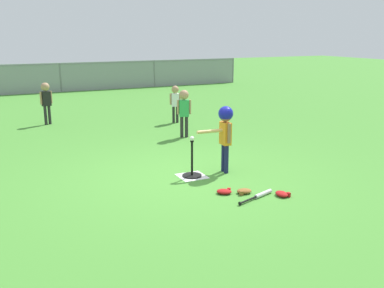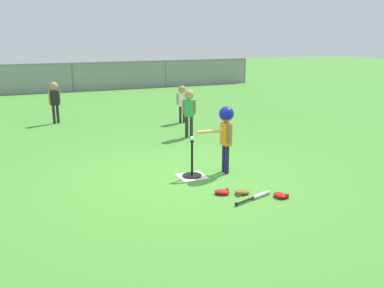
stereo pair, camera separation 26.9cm
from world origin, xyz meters
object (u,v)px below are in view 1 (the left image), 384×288
(fielder_deep_center, at_px, (46,98))
(spare_bat_silver, at_px, (260,195))
(batting_tee, at_px, (192,171))
(glove_near_bats, at_px, (224,191))
(batter_child, at_px, (225,126))
(fielder_near_left, at_px, (175,99))
(glove_by_plate, at_px, (282,194))
(fielder_deep_left, at_px, (184,107))
(glove_tossed_aside, at_px, (244,191))
(baseball_on_tee, at_px, (192,138))

(fielder_deep_center, relative_size, spare_bat_silver, 1.55)
(batting_tee, distance_m, glove_near_bats, 0.93)
(batter_child, bearing_deg, fielder_near_left, 77.55)
(fielder_near_left, bearing_deg, glove_by_plate, -97.54)
(batting_tee, xyz_separation_m, batter_child, (0.59, -0.03, 0.71))
(batter_child, relative_size, fielder_deep_left, 1.05)
(batting_tee, bearing_deg, fielder_near_left, 69.99)
(glove_tossed_aside, bearing_deg, fielder_near_left, 77.35)
(fielder_deep_left, xyz_separation_m, glove_tossed_aside, (-0.69, -3.62, -0.66))
(batter_child, xyz_separation_m, fielder_deep_left, (0.45, 2.61, -0.11))
(batting_tee, distance_m, fielder_near_left, 4.47)
(fielder_near_left, xyz_separation_m, glove_by_plate, (-0.73, -5.55, -0.59))
(fielder_deep_center, height_order, fielder_deep_left, fielder_deep_center)
(baseball_on_tee, height_order, fielder_near_left, fielder_near_left)
(baseball_on_tee, xyz_separation_m, fielder_deep_left, (1.04, 2.58, 0.05))
(baseball_on_tee, xyz_separation_m, spare_bat_silver, (0.48, -1.26, -0.61))
(fielder_deep_center, xyz_separation_m, glove_near_bats, (1.62, -6.33, -0.66))
(glove_near_bats, bearing_deg, baseball_on_tee, 95.09)
(glove_tossed_aside, bearing_deg, fielder_deep_left, 79.18)
(baseball_on_tee, distance_m, glove_tossed_aside, 1.26)
(batting_tee, xyz_separation_m, fielder_deep_center, (-1.54, 5.40, 0.60))
(batting_tee, xyz_separation_m, fielder_deep_left, (1.04, 2.58, 0.60))
(batting_tee, xyz_separation_m, glove_near_bats, (0.08, -0.93, -0.06))
(fielder_deep_left, bearing_deg, fielder_deep_center, 132.39)
(batting_tee, bearing_deg, glove_by_plate, -60.29)
(fielder_near_left, xyz_separation_m, spare_bat_silver, (-1.04, -5.44, -0.60))
(fielder_deep_left, relative_size, glove_near_bats, 3.95)
(batting_tee, bearing_deg, spare_bat_silver, -69.17)
(glove_tossed_aside, bearing_deg, glove_near_bats, 156.65)
(batting_tee, bearing_deg, glove_near_bats, -84.91)
(fielder_deep_center, distance_m, fielder_deep_left, 3.83)
(fielder_deep_center, relative_size, glove_near_bats, 3.97)
(fielder_deep_center, bearing_deg, fielder_near_left, -21.89)
(spare_bat_silver, height_order, glove_by_plate, glove_by_plate)
(fielder_deep_center, relative_size, glove_tossed_aside, 4.28)
(glove_by_plate, height_order, glove_near_bats, same)
(glove_near_bats, relative_size, glove_tossed_aside, 1.08)
(batting_tee, height_order, fielder_deep_center, fielder_deep_center)
(batter_child, height_order, glove_near_bats, batter_child)
(glove_by_plate, bearing_deg, batting_tee, 119.71)
(batting_tee, xyz_separation_m, glove_tossed_aside, (0.35, -1.04, -0.06))
(batter_child, relative_size, spare_bat_silver, 1.63)
(fielder_deep_left, height_order, spare_bat_silver, fielder_deep_left)
(baseball_on_tee, relative_size, glove_tossed_aside, 0.29)
(glove_by_plate, relative_size, glove_near_bats, 0.82)
(baseball_on_tee, xyz_separation_m, fielder_deep_center, (-1.54, 5.40, 0.05))
(glove_by_plate, distance_m, glove_tossed_aside, 0.55)
(glove_near_bats, distance_m, glove_tossed_aside, 0.29)
(baseball_on_tee, xyz_separation_m, batter_child, (0.59, -0.03, 0.16))
(batter_child, bearing_deg, baseball_on_tee, 176.69)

